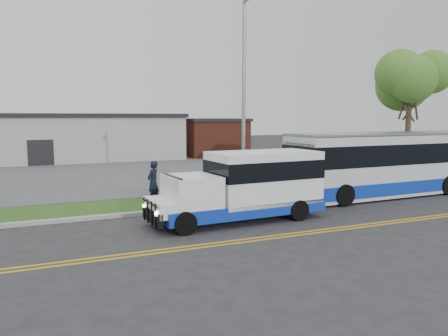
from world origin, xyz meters
name	(u,v)px	position (x,y,z in m)	size (l,w,h in m)	color
ground	(208,215)	(0.00, 0.00, 0.00)	(140.00, 140.00, 0.00)	#28282B
lane_line_north	(250,239)	(0.00, -3.85, 0.01)	(70.00, 0.12, 0.01)	gold
lane_line_south	(254,241)	(0.00, -4.15, 0.01)	(70.00, 0.12, 0.01)	gold
curb	(199,208)	(0.00, 1.10, 0.07)	(80.00, 0.30, 0.15)	#9E9B93
verge	(186,202)	(0.00, 2.90, 0.05)	(80.00, 3.30, 0.10)	#254818
parking_lot	(127,169)	(0.00, 17.00, 0.05)	(80.00, 25.00, 0.10)	#4C4C4F
commercial_building	(39,137)	(-6.00, 27.00, 2.18)	(25.40, 10.40, 4.35)	#9E9E99
brick_wing	(210,137)	(10.50, 26.00, 1.96)	(6.30, 7.30, 3.90)	brown
tree_east	(410,80)	(14.00, 3.00, 6.20)	(5.20, 5.20, 8.33)	#3A2B1F
streetlight_near	(244,92)	(3.00, 2.73, 5.23)	(0.35, 1.53, 9.50)	gray
shuttle_bus	(249,184)	(1.20, -1.34, 1.43)	(7.10, 2.66, 2.68)	#0F32AD
transit_bus	(391,164)	(10.44, 0.60, 1.64)	(11.79, 3.09, 3.25)	silver
pedestrian	(153,182)	(-1.52, 3.00, 1.07)	(0.71, 0.47, 1.94)	black
grocery_bag_left	(148,201)	(-1.82, 2.75, 0.26)	(0.32, 0.32, 0.32)	white
grocery_bag_right	(158,198)	(-1.22, 3.25, 0.26)	(0.32, 0.32, 0.32)	white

